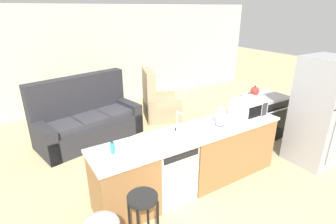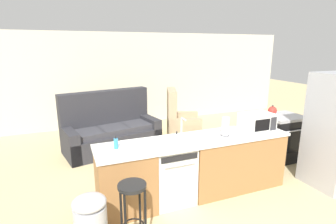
{
  "view_description": "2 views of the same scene",
  "coord_description": "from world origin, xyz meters",
  "px_view_note": "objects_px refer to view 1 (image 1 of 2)",
  "views": [
    {
      "loc": [
        -1.9,
        -2.61,
        2.52
      ],
      "look_at": [
        0.26,
        0.84,
        0.89
      ],
      "focal_mm": 28.0,
      "sensor_mm": 36.0,
      "label": 1
    },
    {
      "loc": [
        -1.58,
        -3.21,
        2.21
      ],
      "look_at": [
        0.03,
        0.83,
        1.12
      ],
      "focal_mm": 28.0,
      "sensor_mm": 36.0,
      "label": 2
    }
  ],
  "objects_px": {
    "paper_towel_roll": "(220,117)",
    "armchair": "(158,104)",
    "dish_soap_bottle": "(112,148)",
    "refrigerator": "(320,112)",
    "couch": "(87,120)",
    "microwave": "(248,108)",
    "soap_bottle": "(176,135)",
    "bar_stool": "(143,212)",
    "dishwasher": "(169,169)",
    "kettle": "(255,91)",
    "stove_range": "(262,116)"
  },
  "relations": [
    {
      "from": "paper_towel_roll",
      "to": "armchair",
      "type": "distance_m",
      "value": 2.69
    },
    {
      "from": "dish_soap_bottle",
      "to": "armchair",
      "type": "distance_m",
      "value": 3.28
    },
    {
      "from": "refrigerator",
      "to": "couch",
      "type": "bearing_deg",
      "value": 136.42
    },
    {
      "from": "microwave",
      "to": "soap_bottle",
      "type": "relative_size",
      "value": 2.84
    },
    {
      "from": "bar_stool",
      "to": "soap_bottle",
      "type": "bearing_deg",
      "value": 36.39
    },
    {
      "from": "microwave",
      "to": "armchair",
      "type": "height_order",
      "value": "armchair"
    },
    {
      "from": "dishwasher",
      "to": "kettle",
      "type": "height_order",
      "value": "kettle"
    },
    {
      "from": "soap_bottle",
      "to": "kettle",
      "type": "distance_m",
      "value": 2.5
    },
    {
      "from": "couch",
      "to": "dish_soap_bottle",
      "type": "bearing_deg",
      "value": -97.1
    },
    {
      "from": "soap_bottle",
      "to": "kettle",
      "type": "relative_size",
      "value": 0.86
    },
    {
      "from": "dishwasher",
      "to": "bar_stool",
      "type": "relative_size",
      "value": 1.14
    },
    {
      "from": "dishwasher",
      "to": "paper_towel_roll",
      "type": "xyz_separation_m",
      "value": [
        0.87,
        -0.03,
        0.62
      ]
    },
    {
      "from": "microwave",
      "to": "kettle",
      "type": "relative_size",
      "value": 2.44
    },
    {
      "from": "bar_stool",
      "to": "microwave",
      "type": "bearing_deg",
      "value": 16.46
    },
    {
      "from": "stove_range",
      "to": "kettle",
      "type": "relative_size",
      "value": 4.39
    },
    {
      "from": "soap_bottle",
      "to": "kettle",
      "type": "height_order",
      "value": "kettle"
    },
    {
      "from": "paper_towel_roll",
      "to": "soap_bottle",
      "type": "height_order",
      "value": "paper_towel_roll"
    },
    {
      "from": "soap_bottle",
      "to": "armchair",
      "type": "height_order",
      "value": "armchair"
    },
    {
      "from": "soap_bottle",
      "to": "bar_stool",
      "type": "height_order",
      "value": "soap_bottle"
    },
    {
      "from": "refrigerator",
      "to": "paper_towel_roll",
      "type": "height_order",
      "value": "refrigerator"
    },
    {
      "from": "dishwasher",
      "to": "refrigerator",
      "type": "bearing_deg",
      "value": -11.93
    },
    {
      "from": "paper_towel_roll",
      "to": "couch",
      "type": "relative_size",
      "value": 0.13
    },
    {
      "from": "microwave",
      "to": "dish_soap_bottle",
      "type": "height_order",
      "value": "microwave"
    },
    {
      "from": "dishwasher",
      "to": "kettle",
      "type": "distance_m",
      "value": 2.59
    },
    {
      "from": "dish_soap_bottle",
      "to": "paper_towel_roll",
      "type": "bearing_deg",
      "value": -2.84
    },
    {
      "from": "refrigerator",
      "to": "paper_towel_roll",
      "type": "distance_m",
      "value": 1.81
    },
    {
      "from": "couch",
      "to": "armchair",
      "type": "distance_m",
      "value": 1.76
    },
    {
      "from": "microwave",
      "to": "dish_soap_bottle",
      "type": "relative_size",
      "value": 2.84
    },
    {
      "from": "stove_range",
      "to": "refrigerator",
      "type": "xyz_separation_m",
      "value": [
        -0.0,
        -1.1,
        0.46
      ]
    },
    {
      "from": "soap_bottle",
      "to": "dish_soap_bottle",
      "type": "bearing_deg",
      "value": 171.35
    },
    {
      "from": "soap_bottle",
      "to": "couch",
      "type": "distance_m",
      "value": 2.58
    },
    {
      "from": "kettle",
      "to": "soap_bottle",
      "type": "bearing_deg",
      "value": -162.42
    },
    {
      "from": "dish_soap_bottle",
      "to": "armchair",
      "type": "bearing_deg",
      "value": 50.66
    },
    {
      "from": "stove_range",
      "to": "bar_stool",
      "type": "height_order",
      "value": "stove_range"
    },
    {
      "from": "paper_towel_roll",
      "to": "soap_bottle",
      "type": "xyz_separation_m",
      "value": [
        -0.82,
        -0.04,
        -0.07
      ]
    },
    {
      "from": "dishwasher",
      "to": "couch",
      "type": "relative_size",
      "value": 0.39
    },
    {
      "from": "kettle",
      "to": "couch",
      "type": "distance_m",
      "value": 3.42
    },
    {
      "from": "refrigerator",
      "to": "microwave",
      "type": "distance_m",
      "value": 1.25
    },
    {
      "from": "dish_soap_bottle",
      "to": "couch",
      "type": "height_order",
      "value": "couch"
    },
    {
      "from": "refrigerator",
      "to": "soap_bottle",
      "type": "bearing_deg",
      "value": 169.5
    },
    {
      "from": "microwave",
      "to": "bar_stool",
      "type": "distance_m",
      "value": 2.37
    },
    {
      "from": "soap_bottle",
      "to": "stove_range",
      "type": "bearing_deg",
      "value": 13.78
    },
    {
      "from": "paper_towel_roll",
      "to": "armchair",
      "type": "xyz_separation_m",
      "value": [
        0.41,
        2.57,
        -0.69
      ]
    },
    {
      "from": "soap_bottle",
      "to": "bar_stool",
      "type": "distance_m",
      "value": 1.07
    },
    {
      "from": "dishwasher",
      "to": "bar_stool",
      "type": "distance_m",
      "value": 0.99
    },
    {
      "from": "microwave",
      "to": "couch",
      "type": "relative_size",
      "value": 0.23
    },
    {
      "from": "microwave",
      "to": "refrigerator",
      "type": "bearing_deg",
      "value": -26.09
    },
    {
      "from": "dishwasher",
      "to": "paper_towel_roll",
      "type": "distance_m",
      "value": 1.06
    },
    {
      "from": "refrigerator",
      "to": "microwave",
      "type": "height_order",
      "value": "refrigerator"
    },
    {
      "from": "paper_towel_roll",
      "to": "dish_soap_bottle",
      "type": "bearing_deg",
      "value": 177.16
    }
  ]
}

